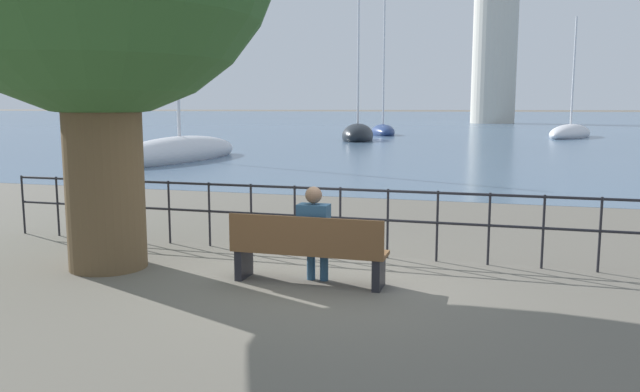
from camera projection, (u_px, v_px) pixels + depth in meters
The scene contains 10 objects.
ground_plane at pixel (309, 283), 8.07m from camera, with size 1000.00×1000.00×0.00m, color #605B51.
harbor_water at pixel (493, 116), 157.88m from camera, with size 600.00×300.00×0.01m.
park_bench at pixel (308, 251), 7.95m from camera, with size 2.02×0.45×0.90m.
seated_person_left at pixel (314, 230), 7.97m from camera, with size 0.40×0.35×1.26m.
promenade_railing at pixel (340, 210), 9.50m from camera, with size 11.76×0.04×1.05m.
sailboat_0 at pixel (383, 131), 50.75m from camera, with size 3.29×5.35×11.74m.
sailboat_2 at pixel (180, 153), 26.59m from camera, with size 2.52×8.94×8.78m.
sailboat_3 at pixel (570, 133), 46.41m from camera, with size 4.68×8.12×9.20m.
sailboat_4 at pixel (358, 134), 42.46m from camera, with size 2.88×5.67×12.82m.
harbor_lighthouse at pixel (495, 49), 85.68m from camera, with size 6.00×6.00×21.76m.
Camera 1 is at (2.33, -7.48, 2.26)m, focal length 35.00 mm.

